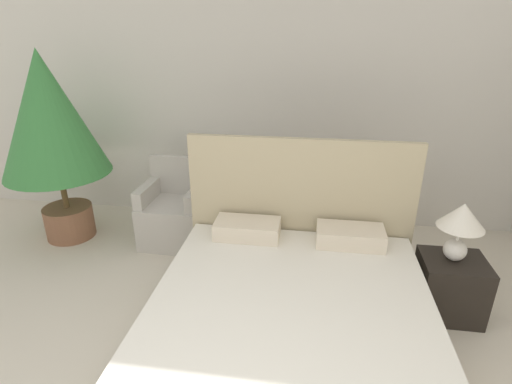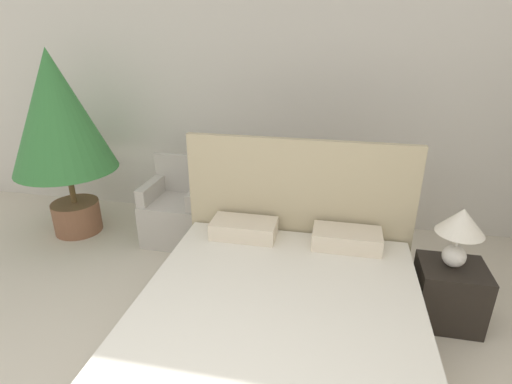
{
  "view_description": "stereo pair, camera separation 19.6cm",
  "coord_description": "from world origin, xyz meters",
  "px_view_note": "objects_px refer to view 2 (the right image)",
  "views": [
    {
      "loc": [
        0.48,
        -0.68,
        2.16
      ],
      "look_at": [
        -0.02,
        2.68,
        0.74
      ],
      "focal_mm": 28.0,
      "sensor_mm": 36.0,
      "label": 1
    },
    {
      "loc": [
        0.67,
        -0.64,
        2.16
      ],
      "look_at": [
        -0.02,
        2.68,
        0.74
      ],
      "focal_mm": 28.0,
      "sensor_mm": 36.0,
      "label": 2
    }
  ],
  "objects_px": {
    "armchair_near_window_right": "(269,223)",
    "potted_palm": "(58,119)",
    "bed": "(278,333)",
    "armchair_near_window_left": "(177,214)",
    "nightstand": "(448,294)",
    "table_lamp": "(460,228)"
  },
  "relations": [
    {
      "from": "armchair_near_window_left",
      "to": "table_lamp",
      "type": "bearing_deg",
      "value": -16.27
    },
    {
      "from": "bed",
      "to": "potted_palm",
      "type": "bearing_deg",
      "value": 149.21
    },
    {
      "from": "armchair_near_window_left",
      "to": "nightstand",
      "type": "height_order",
      "value": "armchair_near_window_left"
    },
    {
      "from": "armchair_near_window_right",
      "to": "potted_palm",
      "type": "distance_m",
      "value": 2.4
    },
    {
      "from": "bed",
      "to": "table_lamp",
      "type": "distance_m",
      "value": 1.51
    },
    {
      "from": "armchair_near_window_left",
      "to": "table_lamp",
      "type": "distance_m",
      "value": 2.7
    },
    {
      "from": "armchair_near_window_left",
      "to": "armchair_near_window_right",
      "type": "height_order",
      "value": "same"
    },
    {
      "from": "armchair_near_window_right",
      "to": "nightstand",
      "type": "xyz_separation_m",
      "value": [
        1.54,
        -0.81,
        -0.05
      ]
    },
    {
      "from": "bed",
      "to": "nightstand",
      "type": "distance_m",
      "value": 1.43
    },
    {
      "from": "potted_palm",
      "to": "table_lamp",
      "type": "bearing_deg",
      "value": -11.2
    },
    {
      "from": "armchair_near_window_left",
      "to": "nightstand",
      "type": "distance_m",
      "value": 2.67
    },
    {
      "from": "table_lamp",
      "to": "armchair_near_window_left",
      "type": "bearing_deg",
      "value": 162.55
    },
    {
      "from": "bed",
      "to": "armchair_near_window_left",
      "type": "xyz_separation_m",
      "value": [
        -1.33,
        1.56,
        -0.0
      ]
    },
    {
      "from": "potted_palm",
      "to": "nightstand",
      "type": "distance_m",
      "value": 3.94
    },
    {
      "from": "armchair_near_window_right",
      "to": "bed",
      "type": "bearing_deg",
      "value": -74.6
    },
    {
      "from": "bed",
      "to": "potted_palm",
      "type": "distance_m",
      "value": 3.08
    },
    {
      "from": "armchair_near_window_left",
      "to": "armchair_near_window_right",
      "type": "xyz_separation_m",
      "value": [
        1.0,
        -0.0,
        0.0
      ]
    },
    {
      "from": "potted_palm",
      "to": "table_lamp",
      "type": "distance_m",
      "value": 3.81
    },
    {
      "from": "table_lamp",
      "to": "nightstand",
      "type": "bearing_deg",
      "value": -36.59
    },
    {
      "from": "potted_palm",
      "to": "armchair_near_window_left",
      "type": "bearing_deg",
      "value": 2.91
    },
    {
      "from": "potted_palm",
      "to": "table_lamp",
      "type": "xyz_separation_m",
      "value": [
        3.71,
        -0.73,
        -0.47
      ]
    },
    {
      "from": "bed",
      "to": "potted_palm",
      "type": "relative_size",
      "value": 1.12
    }
  ]
}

